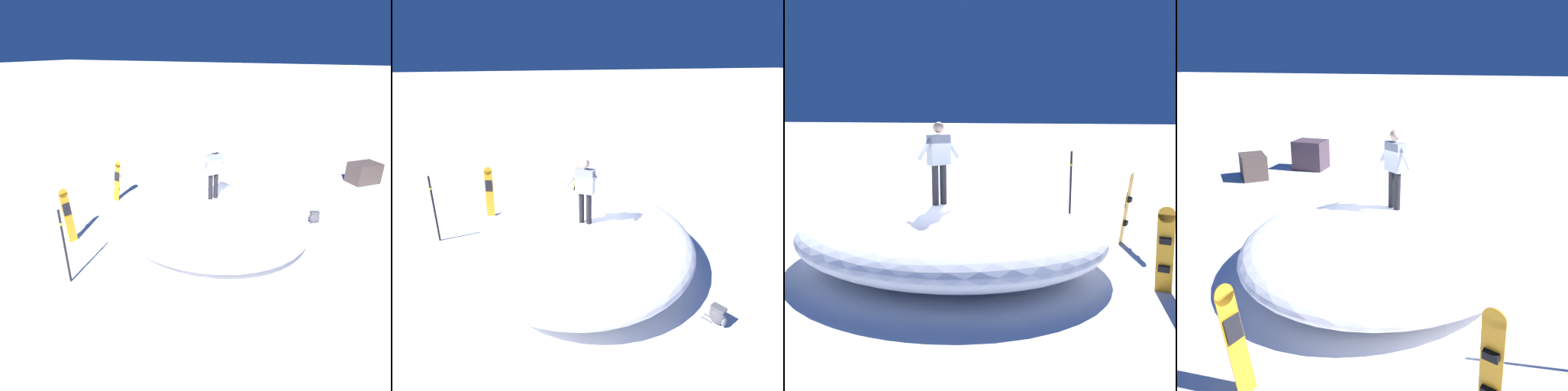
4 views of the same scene
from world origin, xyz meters
The scene contains 7 objects.
ground centered at (0.00, 0.00, 0.00)m, with size 240.00×240.00×0.00m, color white.
snow_mound centered at (0.16, -0.58, 0.61)m, with size 6.65×5.86×1.22m, color white.
snowboarder_standing centered at (0.35, -0.59, 2.21)m, with size 0.66×0.90×1.71m.
snowboard_primary_upright centered at (-4.03, 0.26, 0.82)m, with size 0.34×0.35×1.59m.
snowboard_secondary_upright centered at (-3.52, -2.94, 0.90)m, with size 0.30×0.33×1.74m.
backpack_near centered at (3.35, 1.43, 0.23)m, with size 0.54×0.39×0.45m.
trail_marker_pole centered at (-2.07, -4.53, 1.08)m, with size 0.10×0.10×2.08m.
Camera 2 is at (7.99, -2.77, 5.27)m, focal length 31.44 mm.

